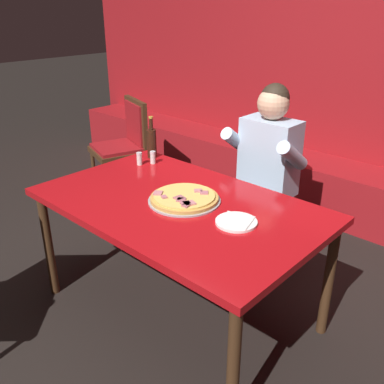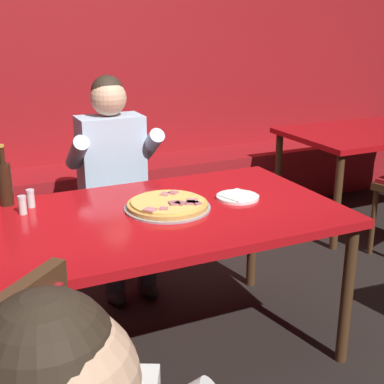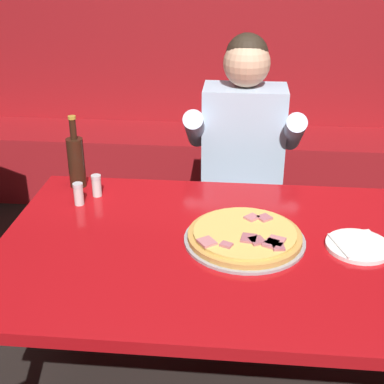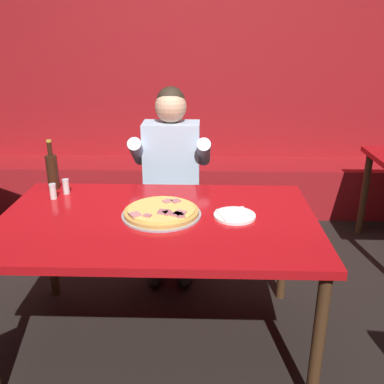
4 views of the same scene
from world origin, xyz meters
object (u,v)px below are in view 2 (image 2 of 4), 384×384
at_px(main_dining_table, 166,225).
at_px(plate_white_paper, 238,197).
at_px(diner_seated_blue_shirt, 116,175).
at_px(pizza, 168,205).
at_px(beer_bottle, 5,183).
at_px(shaker_parmesan, 23,206).
at_px(background_dining_table, 374,140).
at_px(shaker_oregano, 31,199).

xyz_separation_m(main_dining_table, plate_white_paper, (0.39, 0.02, 0.08)).
bearing_deg(diner_seated_blue_shirt, main_dining_table, -90.58).
height_order(pizza, beer_bottle, beer_bottle).
height_order(main_dining_table, plate_white_paper, plate_white_paper).
bearing_deg(shaker_parmesan, background_dining_table, 15.51).
relative_size(beer_bottle, shaker_oregano, 3.40).
bearing_deg(diner_seated_blue_shirt, background_dining_table, 5.63).
bearing_deg(pizza, shaker_oregano, 153.12).
distance_m(shaker_oregano, diner_seated_blue_shirt, 0.74).
distance_m(shaker_parmesan, background_dining_table, 2.90).
xyz_separation_m(beer_bottle, shaker_parmesan, (0.05, -0.16, -0.07)).
xyz_separation_m(beer_bottle, diner_seated_blue_shirt, (0.66, 0.40, -0.15)).
height_order(pizza, plate_white_paper, pizza).
height_order(plate_white_paper, diner_seated_blue_shirt, diner_seated_blue_shirt).
relative_size(pizza, shaker_parmesan, 4.66).
distance_m(pizza, shaker_oregano, 0.64).
distance_m(main_dining_table, beer_bottle, 0.78).
bearing_deg(shaker_oregano, background_dining_table, 14.24).
height_order(main_dining_table, shaker_oregano, shaker_oregano).
bearing_deg(plate_white_paper, diner_seated_blue_shirt, 115.94).
bearing_deg(background_dining_table, shaker_oregano, -165.76).
height_order(pizza, shaker_oregano, shaker_oregano).
distance_m(plate_white_paper, diner_seated_blue_shirt, 0.87).
bearing_deg(background_dining_table, diner_seated_blue_shirt, -174.37).
bearing_deg(pizza, shaker_parmesan, 161.19).
height_order(beer_bottle, shaker_parmesan, beer_bottle).
relative_size(pizza, diner_seated_blue_shirt, 0.31).
bearing_deg(shaker_oregano, shaker_parmesan, -121.54).
relative_size(shaker_parmesan, background_dining_table, 0.06).
bearing_deg(main_dining_table, background_dining_table, 24.81).
height_order(shaker_parmesan, diner_seated_blue_shirt, diner_seated_blue_shirt).
relative_size(pizza, plate_white_paper, 1.91).
bearing_deg(shaker_parmesan, diner_seated_blue_shirt, 42.65).
bearing_deg(beer_bottle, diner_seated_blue_shirt, 31.16).
distance_m(shaker_parmesan, shaker_oregano, 0.09).
relative_size(shaker_parmesan, diner_seated_blue_shirt, 0.07).
relative_size(main_dining_table, diner_seated_blue_shirt, 1.24).
xyz_separation_m(plate_white_paper, beer_bottle, (-1.04, 0.38, 0.10)).
height_order(main_dining_table, diner_seated_blue_shirt, diner_seated_blue_shirt).
xyz_separation_m(pizza, diner_seated_blue_shirt, (-0.01, 0.77, -0.06)).
height_order(plate_white_paper, shaker_parmesan, shaker_parmesan).
relative_size(main_dining_table, shaker_parmesan, 18.42).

